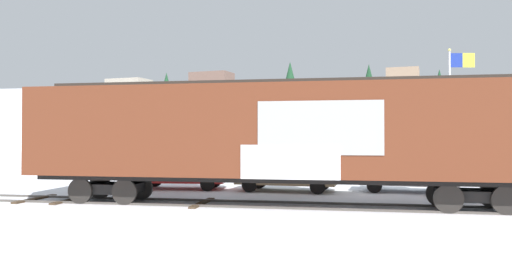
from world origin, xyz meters
name	(u,v)px	position (x,y,z in m)	size (l,w,h in m)	color
ground_plane	(280,206)	(0.00, 0.00, 0.00)	(260.00, 260.00, 0.00)	silver
track	(297,205)	(0.61, -0.01, 0.04)	(60.02, 3.01, 0.08)	#4C4742
freight_car	(280,133)	(0.01, 0.00, 2.54)	(18.00, 3.17, 4.42)	#5B2B19
flagpole	(455,94)	(8.61, 12.46, 4.82)	(1.52, 0.36, 7.45)	silver
hillside	(327,122)	(-0.05, 74.57, 5.11)	(140.08, 38.69, 14.76)	silver
parked_car_red	(180,170)	(-5.22, 4.81, 0.87)	(4.36, 2.11, 1.71)	#B21E1E
parked_car_tan	(285,172)	(-0.32, 4.69, 0.83)	(4.53, 2.32, 1.61)	#9E8966
parked_car_white	(406,173)	(4.96, 5.25, 0.84)	(4.23, 2.41, 1.65)	silver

